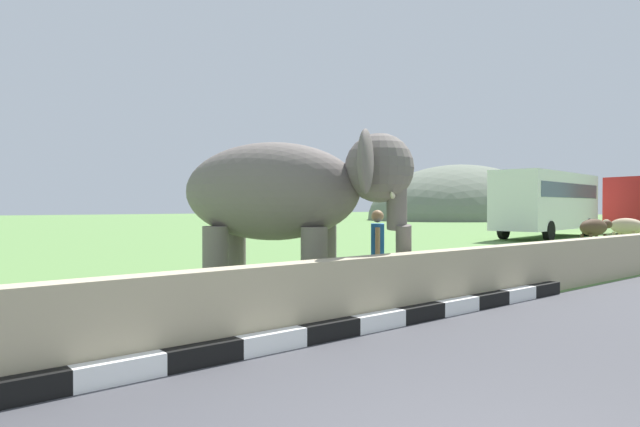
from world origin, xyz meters
TOP-DOWN VIEW (x-y plane):
  - striped_curb at (-0.35, 3.43)m, footprint 16.20×0.20m
  - barrier_parapet at (2.00, 3.73)m, footprint 28.00×0.36m
  - elephant at (2.95, 5.68)m, footprint 3.73×3.91m
  - person_handler at (4.60, 5.23)m, footprint 0.51×0.52m
  - bus_white at (25.85, 13.14)m, footprint 9.77×3.84m
  - cow_near at (21.34, 7.41)m, footprint 0.96×1.93m
  - cow_mid at (19.00, 7.63)m, footprint 1.93×0.84m
  - hill_east at (55.00, 39.90)m, footprint 25.94×20.75m

SIDE VIEW (x-z plane):
  - hill_east at x=55.00m, z-range -6.91..6.91m
  - striped_curb at x=-0.35m, z-range 0.00..0.24m
  - barrier_parapet at x=2.00m, z-range 0.00..1.00m
  - cow_near at x=21.34m, z-range 0.26..1.48m
  - cow_mid at x=19.00m, z-range 0.26..1.48m
  - person_handler at x=4.60m, z-range 0.10..1.75m
  - elephant at x=2.95m, z-range 0.46..3.40m
  - bus_white at x=25.85m, z-range 0.33..3.83m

